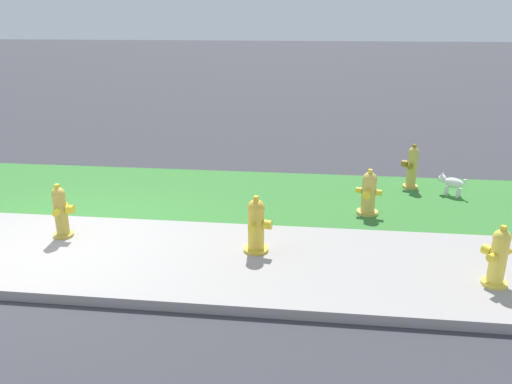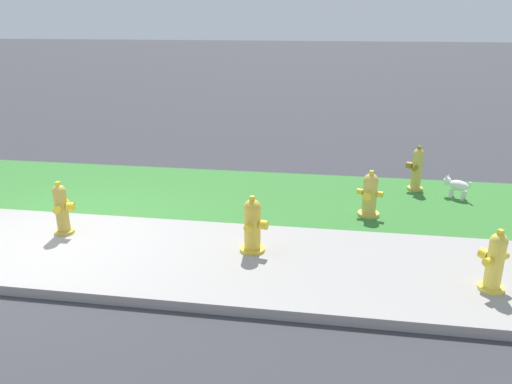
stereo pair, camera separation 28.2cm
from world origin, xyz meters
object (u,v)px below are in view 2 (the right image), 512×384
(fire_hydrant_by_grass_verge, at_px, (495,262))
(small_white_dog, at_px, (456,185))
(fire_hydrant_far_end, at_px, (417,169))
(fire_hydrant_across_street, at_px, (253,225))
(fire_hydrant_mid_block, at_px, (62,209))
(fire_hydrant_near_corner, at_px, (370,195))

(fire_hydrant_by_grass_verge, relative_size, small_white_dog, 1.77)
(fire_hydrant_far_end, height_order, fire_hydrant_across_street, fire_hydrant_far_end)
(fire_hydrant_by_grass_verge, relative_size, fire_hydrant_far_end, 0.92)
(fire_hydrant_mid_block, height_order, fire_hydrant_far_end, fire_hydrant_far_end)
(fire_hydrant_near_corner, bearing_deg, fire_hydrant_mid_block, 32.76)
(fire_hydrant_mid_block, bearing_deg, fire_hydrant_near_corner, 102.67)
(fire_hydrant_by_grass_verge, distance_m, fire_hydrant_across_street, 2.85)
(small_white_dog, bearing_deg, fire_hydrant_far_end, 7.31)
(fire_hydrant_far_end, bearing_deg, fire_hydrant_across_street, 165.96)
(fire_hydrant_near_corner, bearing_deg, small_white_dog, -130.08)
(fire_hydrant_near_corner, distance_m, small_white_dog, 1.82)
(fire_hydrant_by_grass_verge, relative_size, fire_hydrant_across_street, 0.96)
(small_white_dog, bearing_deg, fire_hydrant_mid_block, 57.66)
(fire_hydrant_across_street, bearing_deg, fire_hydrant_near_corner, 145.90)
(fire_hydrant_far_end, relative_size, fire_hydrant_across_street, 1.04)
(fire_hydrant_far_end, bearing_deg, small_white_dog, -91.40)
(fire_hydrant_mid_block, height_order, fire_hydrant_near_corner, fire_hydrant_mid_block)
(fire_hydrant_mid_block, distance_m, fire_hydrant_across_street, 2.72)
(small_white_dog, bearing_deg, fire_hydrant_across_street, 74.80)
(small_white_dog, bearing_deg, fire_hydrant_by_grass_verge, 120.30)
(fire_hydrant_across_street, xyz_separation_m, small_white_dog, (3.05, 2.54, -0.14))
(fire_hydrant_by_grass_verge, bearing_deg, fire_hydrant_near_corner, 81.39)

